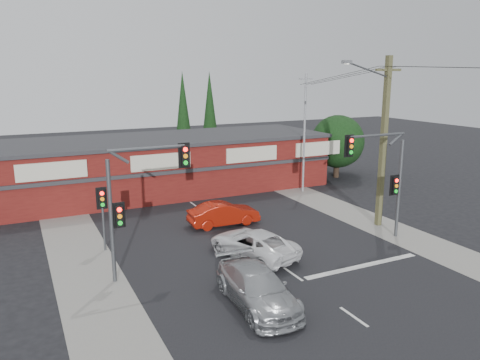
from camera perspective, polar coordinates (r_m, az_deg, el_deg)
name	(u,v)px	position (r m, az deg, el deg)	size (l,w,h in m)	color
ground	(283,268)	(22.67, 5.32, -10.60)	(120.00, 120.00, 0.00)	black
road_strip	(238,236)	(26.76, -0.26, -6.79)	(14.00, 70.00, 0.01)	black
verge_left	(82,261)	(24.55, -18.70, -9.35)	(3.00, 70.00, 0.02)	gray
verge_right	(356,216)	(31.21, 13.98, -4.28)	(3.00, 70.00, 0.02)	gray
stop_line	(362,266)	(23.49, 14.71, -10.09)	(6.50, 0.35, 0.01)	silver
white_suv	(253,244)	(23.62, 1.60, -7.75)	(2.30, 4.98, 1.39)	white
silver_suv	(257,288)	(18.95, 2.09, -13.00)	(2.08, 5.11, 1.48)	#9FA2A4
red_sedan	(224,214)	(28.39, -2.01, -4.13)	(1.50, 4.30, 1.42)	#951709
lane_dashes	(219,222)	(29.12, -2.62, -5.13)	(0.12, 53.09, 0.01)	silver
shop_building	(159,164)	(36.73, -9.83, 1.90)	(27.30, 8.40, 4.22)	#541310
tree_cluster	(336,144)	(42.34, 11.63, 4.31)	(5.90, 5.10, 5.50)	#2D2116
conifer_near	(183,112)	(44.27, -6.94, 8.21)	(1.80, 1.80, 9.25)	#2D2116
conifer_far	(210,109)	(47.37, -3.70, 8.58)	(1.80, 1.80, 9.25)	#2D2116
traffic_mast_left	(135,193)	(20.85, -12.72, -1.55)	(3.77, 0.27, 5.97)	#47494C
traffic_mast_right	(385,170)	(26.31, 17.24, 1.20)	(3.96, 0.27, 5.97)	#47494C
pedestal_signal	(102,206)	(24.89, -16.44, -3.05)	(0.55, 0.27, 3.38)	#47494C
utility_pole	(382,137)	(28.52, 16.94, 5.04)	(4.38, 0.59, 10.00)	brown
steel_pole	(304,131)	(36.03, 7.86, 5.90)	(1.20, 0.16, 9.00)	gray
power_lines	(472,73)	(24.67, 26.47, 11.64)	(2.01, 29.00, 1.22)	black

